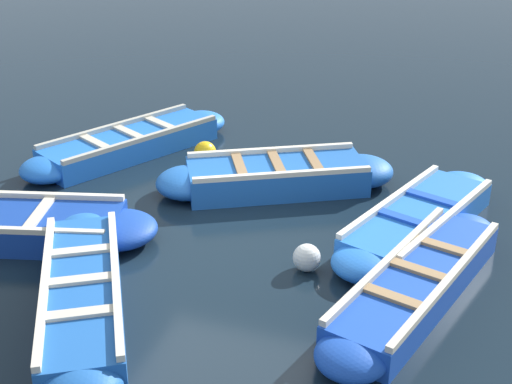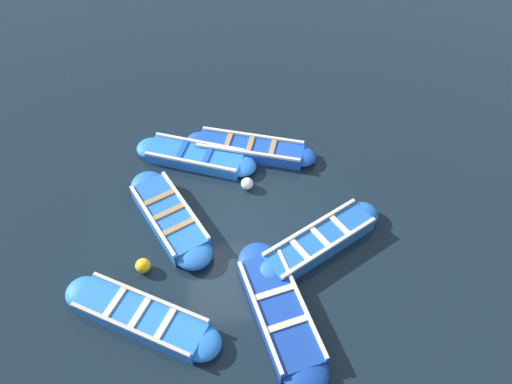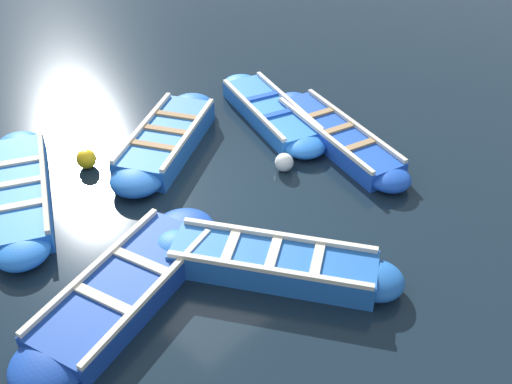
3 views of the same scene
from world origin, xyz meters
TOP-DOWN VIEW (x-y plane):
  - ground_plane at (0.00, 0.00)m, footprint 120.00×120.00m
  - boat_centre at (-2.47, -0.80)m, footprint 1.90×3.54m
  - boat_outer_right at (-0.37, -1.44)m, footprint 3.49×2.43m
  - boat_drifting at (-2.66, 0.73)m, footprint 1.73×3.77m
  - boat_inner_gap at (2.27, -1.96)m, footprint 2.48×3.72m
  - boat_stern_in at (0.65, 2.16)m, footprint 2.50×3.50m
  - boat_alongside at (2.38, 1.03)m, footprint 3.88×1.89m
  - buoy_orange_near at (0.99, -2.01)m, footprint 0.35×0.35m
  - buoy_yellow_far at (-1.36, 0.56)m, footprint 0.33×0.33m

SIDE VIEW (x-z plane):
  - ground_plane at x=0.00m, z-range 0.00..0.00m
  - boat_centre at x=-2.47m, z-range -0.03..0.36m
  - buoy_yellow_far at x=-1.36m, z-range 0.00..0.33m
  - boat_drifting at x=-2.66m, z-range -0.03..0.38m
  - boat_alongside at x=2.38m, z-range -0.03..0.38m
  - buoy_orange_near at x=0.99m, z-range 0.00..0.35m
  - boat_inner_gap at x=2.27m, z-range -0.03..0.39m
  - boat_stern_in at x=0.65m, z-range -0.03..0.43m
  - boat_outer_right at x=-0.37m, z-range -0.03..0.44m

